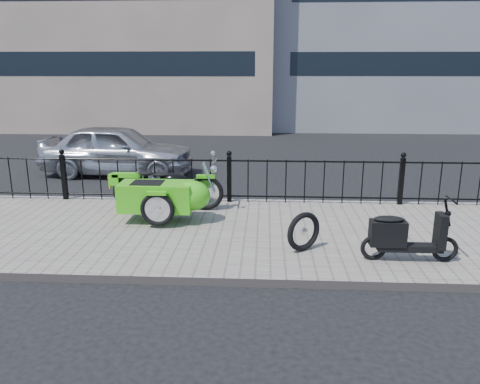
# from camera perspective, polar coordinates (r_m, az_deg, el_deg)

# --- Properties ---
(ground) EXTENTS (120.00, 120.00, 0.00)m
(ground) POSITION_cam_1_polar(r_m,az_deg,el_deg) (8.59, -1.96, -4.31)
(ground) COLOR black
(ground) RESTS_ON ground
(sidewalk) EXTENTS (30.00, 3.80, 0.12)m
(sidewalk) POSITION_cam_1_polar(r_m,az_deg,el_deg) (8.10, -2.28, -5.07)
(sidewalk) COLOR slate
(sidewalk) RESTS_ON ground
(curb) EXTENTS (30.00, 0.10, 0.12)m
(curb) POSITION_cam_1_polar(r_m,az_deg,el_deg) (9.94, -1.23, -1.27)
(curb) COLOR gray
(curb) RESTS_ON ground
(iron_fence) EXTENTS (14.11, 0.11, 1.08)m
(iron_fence) POSITION_cam_1_polar(r_m,az_deg,el_deg) (9.67, -1.31, 1.50)
(iron_fence) COLOR black
(iron_fence) RESTS_ON sidewalk
(building_tan) EXTENTS (14.00, 8.01, 12.00)m
(building_tan) POSITION_cam_1_polar(r_m,az_deg,el_deg) (25.20, -13.33, 21.73)
(building_tan) COLOR gray
(building_tan) RESTS_ON ground
(motorcycle_sidecar) EXTENTS (2.28, 1.48, 0.98)m
(motorcycle_sidecar) POSITION_cam_1_polar(r_m,az_deg,el_deg) (8.63, -8.80, -0.27)
(motorcycle_sidecar) COLOR black
(motorcycle_sidecar) RESTS_ON sidewalk
(scooter) EXTENTS (1.39, 0.40, 0.94)m
(scooter) POSITION_cam_1_polar(r_m,az_deg,el_deg) (7.12, 19.29, -5.15)
(scooter) COLOR black
(scooter) RESTS_ON sidewalk
(spare_tire) EXTENTS (0.55, 0.43, 0.61)m
(spare_tire) POSITION_cam_1_polar(r_m,az_deg,el_deg) (7.16, 7.76, -4.80)
(spare_tire) COLOR black
(spare_tire) RESTS_ON sidewalk
(sedan_car) EXTENTS (4.13, 1.85, 1.38)m
(sedan_car) POSITION_cam_1_polar(r_m,az_deg,el_deg) (13.08, -14.71, 5.00)
(sedan_car) COLOR #B4B6BC
(sedan_car) RESTS_ON ground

